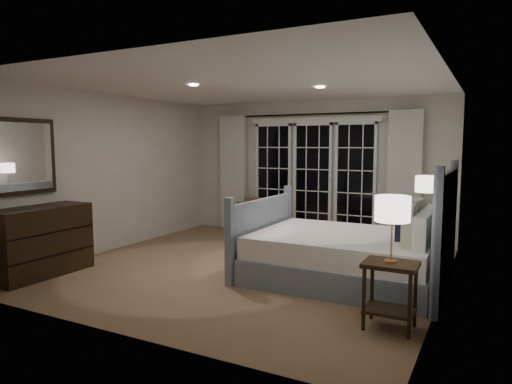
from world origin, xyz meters
The scene contains 20 objects.
floor centered at (0.00, 0.00, 0.00)m, with size 5.00×5.00×0.00m, color #91724E.
ceiling centered at (0.00, 0.00, 2.50)m, with size 5.00×5.00×0.00m, color silver.
wall_left centered at (-2.50, 0.00, 1.25)m, with size 0.02×5.00×2.50m, color silver.
wall_right centered at (2.50, 0.00, 1.25)m, with size 0.02×5.00×2.50m, color silver.
wall_back centered at (0.00, 2.50, 1.25)m, with size 5.00×0.02×2.50m, color silver.
wall_front centered at (0.00, -2.50, 1.25)m, with size 5.00×0.02×2.50m, color silver.
french_doors centered at (0.00, 2.46, 1.09)m, with size 2.50×0.04×2.20m.
curtain_rod centered at (0.00, 2.40, 2.25)m, with size 0.03×0.03×3.50m, color black.
curtain_left centered at (-1.65, 2.38, 1.15)m, with size 0.55×0.10×2.25m, color silver.
curtain_right centered at (1.65, 2.38, 1.15)m, with size 0.55×0.10×2.25m, color silver.
downlight_a centered at (0.80, 0.60, 2.49)m, with size 0.12×0.12×0.01m, color white.
downlight_b centered at (-0.60, -0.40, 2.49)m, with size 0.12×0.12×0.01m, color white.
bed centered at (1.41, 0.05, 0.35)m, with size 2.39×1.72×1.40m.
nightstand_left centered at (2.17, -1.23, 0.41)m, with size 0.48×0.39×0.63m.
nightstand_right centered at (2.15, 1.22, 0.45)m, with size 0.52×0.42×0.68m.
lamp_left centered at (2.17, -1.23, 1.12)m, with size 0.32×0.32×0.62m.
lamp_right centered at (2.15, 1.22, 1.16)m, with size 0.31×0.31×0.60m.
armchair centered at (-0.85, 2.02, 0.36)m, with size 0.76×0.79×0.71m, color brown.
dresser centered at (-2.23, -1.58, 0.45)m, with size 0.54×1.27×0.90m.
mirror centered at (-2.47, -1.58, 1.55)m, with size 0.05×0.85×1.00m.
Camera 1 is at (2.98, -5.44, 1.71)m, focal length 32.00 mm.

